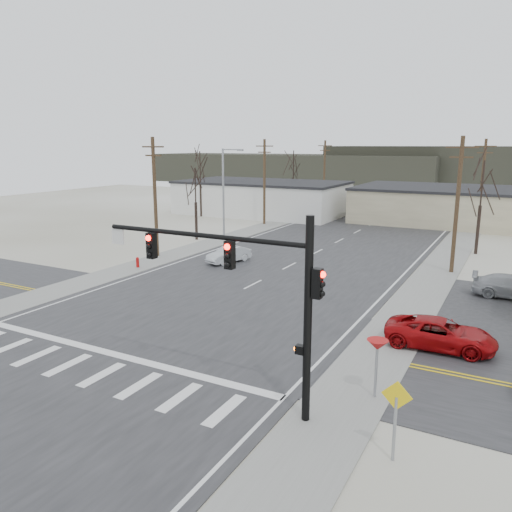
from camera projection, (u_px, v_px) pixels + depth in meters
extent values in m
plane|color=white|center=(183.00, 321.00, 27.20)|extent=(140.00, 140.00, 0.00)
cube|color=#242427|center=(294.00, 264.00, 40.09)|extent=(18.00, 110.00, 0.05)
cube|color=#242427|center=(183.00, 320.00, 27.19)|extent=(90.00, 10.00, 0.04)
cube|color=gray|center=(217.00, 241.00, 49.28)|extent=(3.00, 90.00, 0.06)
cube|color=gray|center=(443.00, 265.00, 39.50)|extent=(3.00, 90.00, 0.06)
cylinder|color=black|center=(308.00, 323.00, 16.56)|extent=(0.28, 0.28, 7.20)
cylinder|color=black|center=(201.00, 235.00, 17.93)|extent=(8.40, 0.18, 0.18)
cube|color=black|center=(230.00, 255.00, 17.50)|extent=(0.32, 0.30, 1.00)
cube|color=black|center=(152.00, 246.00, 19.12)|extent=(0.32, 0.30, 1.00)
sphere|color=#FF0C05|center=(227.00, 247.00, 17.29)|extent=(0.22, 0.22, 0.22)
sphere|color=#FF0C05|center=(148.00, 238.00, 18.90)|extent=(0.22, 0.22, 0.22)
cube|color=black|center=(317.00, 283.00, 16.11)|extent=(0.30, 0.30, 1.00)
cube|color=silver|center=(118.00, 237.00, 19.86)|extent=(0.60, 0.04, 0.60)
cube|color=black|center=(300.00, 350.00, 16.89)|extent=(0.30, 0.25, 0.30)
sphere|color=#FF5905|center=(296.00, 349.00, 16.96)|extent=(0.18, 0.18, 0.18)
cylinder|color=#A50C0C|center=(138.00, 264.00, 38.70)|extent=(0.24, 0.24, 0.70)
sphere|color=#A50C0C|center=(137.00, 259.00, 38.61)|extent=(0.24, 0.24, 0.24)
cylinder|color=gray|center=(376.00, 373.00, 18.66)|extent=(0.10, 0.10, 2.10)
cone|color=#A50C0C|center=(377.00, 345.00, 18.41)|extent=(0.80, 0.80, 0.40)
cylinder|color=gray|center=(395.00, 429.00, 14.95)|extent=(0.10, 0.10, 2.10)
cube|color=yellow|center=(397.00, 396.00, 14.71)|extent=(0.92, 0.05, 0.92)
cube|color=silver|center=(262.00, 199.00, 68.51)|extent=(22.00, 12.00, 4.20)
cube|color=black|center=(262.00, 182.00, 68.02)|extent=(22.30, 12.30, 0.30)
cube|color=beige|center=(468.00, 207.00, 59.99)|extent=(26.00, 14.00, 4.00)
cube|color=black|center=(470.00, 189.00, 59.52)|extent=(26.30, 14.30, 0.30)
cylinder|color=#4F3A24|center=(155.00, 198.00, 41.72)|extent=(0.30, 0.30, 10.00)
cube|color=#4F3A24|center=(153.00, 147.00, 40.80)|extent=(2.20, 0.12, 0.12)
cube|color=#4F3A24|center=(153.00, 155.00, 40.96)|extent=(1.60, 0.12, 0.12)
cylinder|color=#4F3A24|center=(264.00, 182.00, 58.92)|extent=(0.30, 0.30, 10.00)
cube|color=#4F3A24|center=(265.00, 146.00, 58.00)|extent=(2.20, 0.12, 0.12)
cube|color=#4F3A24|center=(264.00, 152.00, 58.16)|extent=(1.60, 0.12, 0.12)
cylinder|color=#4F3A24|center=(324.00, 174.00, 76.12)|extent=(0.30, 0.30, 10.00)
cube|color=#4F3A24|center=(325.00, 146.00, 75.20)|extent=(2.20, 0.12, 0.12)
cube|color=#4F3A24|center=(325.00, 150.00, 75.36)|extent=(1.60, 0.12, 0.12)
cylinder|color=#4F3A24|center=(457.00, 206.00, 36.28)|extent=(0.30, 0.30, 10.00)
cube|color=#4F3A24|center=(462.00, 147.00, 35.36)|extent=(2.20, 0.12, 0.12)
cube|color=#4F3A24|center=(461.00, 157.00, 35.52)|extent=(1.60, 0.12, 0.12)
cylinder|color=#4F3A24|center=(482.00, 185.00, 55.20)|extent=(0.30, 0.30, 10.00)
cube|color=#4F3A24|center=(486.00, 146.00, 54.28)|extent=(2.20, 0.12, 0.12)
cube|color=#4F3A24|center=(485.00, 153.00, 54.44)|extent=(1.60, 0.12, 0.12)
cylinder|color=gray|center=(223.00, 194.00, 50.20)|extent=(0.20, 0.20, 9.00)
cylinder|color=gray|center=(231.00, 150.00, 48.78)|extent=(2.00, 0.12, 0.12)
cube|color=gray|center=(240.00, 150.00, 48.33)|extent=(0.60, 0.25, 0.18)
cylinder|color=black|center=(196.00, 221.00, 49.98)|extent=(0.28, 0.28, 3.75)
cylinder|color=black|center=(195.00, 187.00, 49.24)|extent=(0.14, 0.14, 3.75)
cylinder|color=black|center=(478.00, 230.00, 43.33)|extent=(0.28, 0.28, 4.25)
cylinder|color=black|center=(482.00, 186.00, 42.49)|extent=(0.14, 0.14, 4.25)
cylinder|color=black|center=(293.00, 194.00, 72.72)|extent=(0.28, 0.28, 4.50)
cylinder|color=black|center=(293.00, 166.00, 71.83)|extent=(0.14, 0.14, 4.50)
cylinder|color=black|center=(201.00, 200.00, 66.08)|extent=(0.28, 0.28, 4.50)
cylinder|color=black|center=(200.00, 169.00, 65.20)|extent=(0.14, 0.14, 4.50)
cube|color=#333026|center=(291.00, 169.00, 121.69)|extent=(70.00, 18.00, 7.00)
imported|color=silver|center=(229.00, 254.00, 40.36)|extent=(2.49, 4.11, 1.28)
imported|color=black|center=(440.00, 208.00, 68.89)|extent=(2.24, 5.00, 1.42)
imported|color=black|center=(365.00, 199.00, 81.73)|extent=(2.37, 4.01, 1.28)
imported|color=#9C080B|center=(440.00, 334.00, 23.33)|extent=(5.07, 2.47, 1.39)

